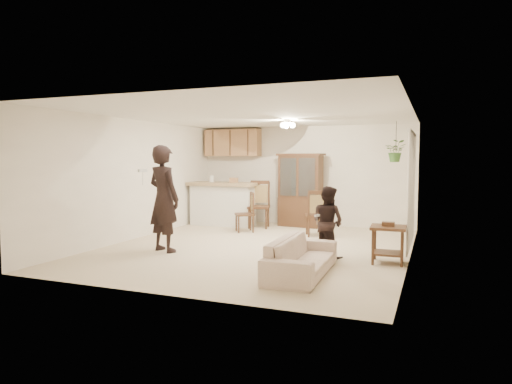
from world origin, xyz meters
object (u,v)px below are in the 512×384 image
(child, at_px, (328,218))
(chair_hutch_right, at_px, (316,223))
(chair_hutch_left, at_px, (245,221))
(chair_bar, at_px, (259,215))
(adult, at_px, (164,202))
(china_hutch, at_px, (300,191))
(sofa, at_px, (302,250))
(side_table, at_px, (388,244))

(child, height_order, chair_hutch_right, child)
(chair_hutch_left, bearing_deg, chair_bar, 140.81)
(adult, relative_size, child, 1.33)
(chair_hutch_left, bearing_deg, adult, -43.99)
(china_hutch, distance_m, chair_hutch_right, 1.53)
(china_hutch, distance_m, chair_hutch_left, 1.72)
(child, height_order, chair_bar, child)
(child, height_order, china_hutch, china_hutch)
(chair_bar, height_order, chair_hutch_left, chair_bar)
(china_hutch, relative_size, chair_hutch_left, 1.98)
(sofa, height_order, china_hutch, china_hutch)
(side_table, relative_size, chair_hutch_right, 0.66)
(chair_hutch_left, relative_size, chair_hutch_right, 0.90)
(adult, distance_m, chair_bar, 3.39)
(china_hutch, xyz_separation_m, chair_hutch_left, (-0.96, -1.28, -0.64))
(china_hutch, xyz_separation_m, chair_hutch_right, (0.71, -1.22, -0.61))
(sofa, height_order, chair_bar, chair_bar)
(adult, bearing_deg, sofa, -175.40)
(child, height_order, side_table, child)
(child, bearing_deg, side_table, -156.91)
(adult, bearing_deg, child, -150.67)
(child, xyz_separation_m, china_hutch, (-1.42, 3.31, 0.22))
(chair_bar, xyz_separation_m, chair_hutch_left, (-0.08, -0.71, -0.06))
(child, distance_m, chair_hutch_right, 2.25)
(chair_hutch_left, height_order, chair_hutch_right, chair_hutch_right)
(side_table, bearing_deg, chair_hutch_left, 148.71)
(child, relative_size, side_table, 2.02)
(sofa, bearing_deg, chair_hutch_right, 9.02)
(sofa, xyz_separation_m, chair_hutch_left, (-2.28, 3.27, -0.11))
(side_table, distance_m, chair_bar, 4.31)
(side_table, relative_size, chair_bar, 0.59)
(sofa, height_order, chair_hutch_left, chair_hutch_left)
(side_table, bearing_deg, chair_bar, 140.08)
(adult, height_order, chair_bar, adult)
(chair_hutch_right, bearing_deg, side_table, 107.14)
(adult, bearing_deg, chair_hutch_left, -82.33)
(adult, height_order, child, adult)
(sofa, bearing_deg, chair_bar, 27.64)
(chair_bar, bearing_deg, adult, -112.62)
(sofa, relative_size, chair_hutch_left, 2.05)
(sofa, distance_m, child, 1.28)
(sofa, relative_size, china_hutch, 1.04)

